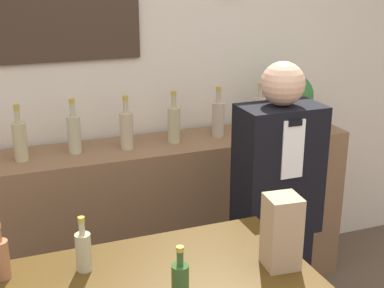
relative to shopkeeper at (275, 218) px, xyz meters
The scene contains 14 objects.
back_wall 1.24m from the shopkeeper, 115.71° to the left, with size 5.20×0.09×2.70m.
back_shelf 0.86m from the shopkeeper, 116.60° to the left, with size 2.33×0.43×1.01m.
shopkeeper is the anchor object (origin of this frame).
potted_plant 0.99m from the shopkeeper, 55.73° to the left, with size 0.28×0.28×0.35m.
paper_bag 0.79m from the shopkeeper, 118.76° to the right, with size 0.13×0.13×0.27m.
counter_bottle_0 1.37m from the shopkeeper, 164.35° to the right, with size 0.06×0.06×0.21m.
counter_bottle_1 1.13m from the shopkeeper, 157.91° to the right, with size 0.06×0.06×0.21m.
counter_bottle_2 1.09m from the shopkeeper, 136.46° to the right, with size 0.06×0.06×0.21m.
shelf_bottle_1 1.40m from the shopkeeper, 148.43° to the left, with size 0.07×0.07×0.31m.
shelf_bottle_2 1.19m from the shopkeeper, 139.64° to the left, with size 0.07×0.07×0.31m.
shelf_bottle_3 0.97m from the shopkeeper, 129.47° to the left, with size 0.07×0.07×0.31m.
shelf_bottle_4 0.84m from the shopkeeper, 112.10° to the left, with size 0.07×0.07×0.31m.
shelf_bottle_5 0.80m from the shopkeeper, 90.21° to the left, with size 0.07×0.07×0.31m.
shelf_bottle_6 0.86m from the shopkeeper, 68.97° to the left, with size 0.07×0.07×0.31m.
Camera 1 is at (-0.78, -1.12, 2.00)m, focal length 50.00 mm.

